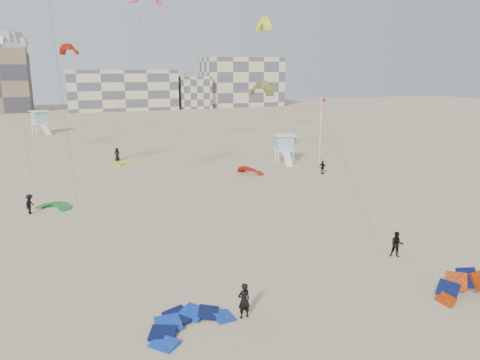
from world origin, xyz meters
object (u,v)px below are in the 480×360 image
object	(u,v)px
kitesurfer_main	(244,301)
lifeguard_tower_near	(285,149)
kite_ground_orange	(470,300)
kite_ground_blue	(190,327)

from	to	relation	value
kitesurfer_main	lifeguard_tower_near	size ratio (longest dim) A/B	0.34
kite_ground_orange	lifeguard_tower_near	bearing A→B (deg)	94.85
kite_ground_blue	kitesurfer_main	xyz separation A→B (m)	(2.77, -0.07, 0.92)
kite_ground_blue	kitesurfer_main	size ratio (longest dim) A/B	2.30
kite_ground_blue	kite_ground_orange	xyz separation A→B (m)	(14.81, -2.54, 0.00)
kite_ground_orange	lifeguard_tower_near	world-z (taller)	lifeguard_tower_near
kitesurfer_main	kite_ground_orange	bearing A→B (deg)	159.97
kite_ground_orange	lifeguard_tower_near	size ratio (longest dim) A/B	0.67
kite_ground_orange	kitesurfer_main	world-z (taller)	kitesurfer_main
kitesurfer_main	lifeguard_tower_near	world-z (taller)	lifeguard_tower_near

